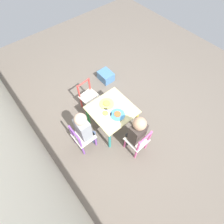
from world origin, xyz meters
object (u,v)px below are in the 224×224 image
plate_right (107,104)px  chair_pink (138,141)px  child_back (84,128)px  plate_left (118,115)px  chair_purple (82,137)px  plate_back (105,114)px  child_left (136,131)px  chair_red (89,97)px  storage_bin (106,76)px  kids_table (112,112)px

plate_right → chair_pink: bearing=-178.1°
child_back → plate_left: (-0.12, -0.46, 0.00)m
chair_purple → chair_pink: same height
plate_left → chair_purple: bearing=77.3°
chair_purple → plate_back: (-0.00, -0.40, 0.20)m
chair_pink → child_left: (0.06, 0.00, 0.20)m
child_left → chair_purple: bearing=-42.8°
chair_red → plate_left: 0.66m
chair_purple → storage_bin: chair_purple is taller
child_left → plate_right: bearing=-90.5°
child_back → child_left: bearing=-133.8°
plate_back → storage_bin: size_ratio=0.64×
kids_table → chair_purple: bearing=89.9°
chair_purple → chair_pink: 0.75m
child_left → kids_table: bearing=-90.0°
storage_bin → plate_right: bearing=142.9°
child_left → chair_red: bearing=-88.5°
plate_back → plate_left: (-0.11, -0.11, 0.00)m
child_left → plate_left: bearing=-89.2°
plate_left → plate_right: (0.23, -0.00, -0.00)m
chair_red → plate_right: bearing=-88.5°
kids_table → child_left: child_left is taller
child_back → plate_back: child_back is taller
child_back → storage_bin: (0.82, -0.99, -0.36)m
kids_table → child_left: size_ratio=0.76×
chair_purple → child_left: child_left is taller
plate_back → child_back: bearing=89.8°
chair_pink → plate_back: size_ratio=3.08×
chair_red → storage_bin: size_ratio=1.96×
chair_purple → chair_pink: size_ratio=1.00×
chair_red → kids_table: bearing=-90.0°
child_back → plate_back: size_ratio=4.57×
chair_red → plate_right: chair_red is taller
plate_back → plate_right: bearing=-45.0°
chair_purple → child_left: (-0.46, -0.54, 0.20)m
chair_purple → storage_bin: (0.82, -1.05, -0.17)m
chair_pink → plate_left: 0.45m
child_back → storage_bin: 1.34m
chair_red → plate_right: (-0.40, -0.05, 0.20)m
kids_table → chair_red: (0.51, 0.05, -0.12)m
chair_red → plate_right: 0.45m
plate_back → storage_bin: bearing=-38.3°
chair_pink → plate_back: chair_pink is taller
kids_table → chair_red: bearing=5.2°
kids_table → child_left: 0.46m
child_back → kids_table: bearing=-90.0°
kids_table → storage_bin: kids_table is taller
storage_bin → child_left: bearing=158.0°
chair_pink → storage_bin: chair_pink is taller
kids_table → plate_back: 0.14m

